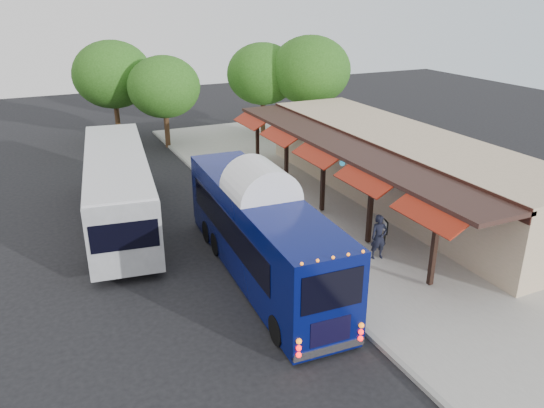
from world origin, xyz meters
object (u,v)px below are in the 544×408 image
coach_bus (261,229)px  city_bus (118,186)px  ped_c (315,227)px  ped_d (258,178)px  ped_a (379,237)px  sign_board (385,228)px  ped_b (290,208)px

coach_bus → city_bus: (-4.01, 7.49, -0.09)m
ped_c → ped_d: bearing=-102.0°
ped_a → city_bus: bearing=146.3°
coach_bus → ped_a: bearing=-9.1°
ped_a → sign_board: 1.50m
coach_bus → ped_b: coach_bus is taller
sign_board → ped_c: bearing=175.3°
city_bus → ped_c: 9.50m
ped_c → sign_board: 3.07m
city_bus → ped_d: (7.49, 0.71, -0.94)m
ped_a → ped_c: (-1.75, 2.19, -0.10)m
coach_bus → ped_b: size_ratio=5.82×
ped_c → coach_bus: bearing=13.0°
sign_board → ped_d: bearing=124.2°
coach_bus → ped_d: (3.48, 8.20, -1.03)m
ped_c → sign_board: (2.83, -1.18, -0.11)m
city_bus → ped_a: city_bus is taller
ped_a → ped_c: 2.80m
sign_board → coach_bus: bearing=-162.0°
city_bus → ped_b: city_bus is taller
ped_a → sign_board: size_ratio=1.76×
ped_b → coach_bus: bearing=50.0°
city_bus → coach_bus: bearing=-54.1°
ped_b → ped_d: ped_b is taller
ped_a → sign_board: ped_a is taller
ped_d → sign_board: (2.39, -8.20, -0.05)m
ped_d → sign_board: ped_d is taller
ped_d → sign_board: bearing=115.9°
ped_b → ped_d: (0.62, 5.04, -0.21)m
coach_bus → ped_d: bearing=69.7°
ped_b → sign_board: bearing=135.8°
city_bus → ped_b: bearing=-24.5°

